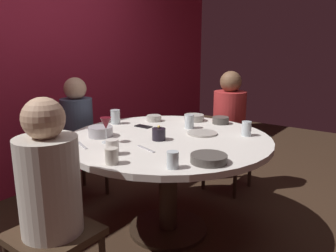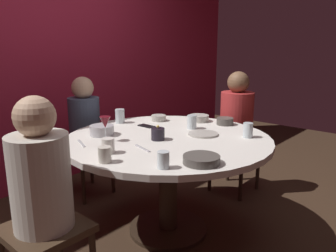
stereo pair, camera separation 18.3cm
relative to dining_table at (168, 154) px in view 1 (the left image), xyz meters
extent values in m
plane|color=#382619|center=(0.00, 0.00, -0.62)|extent=(8.00, 8.00, 0.00)
cube|color=maroon|center=(0.00, 1.59, 0.68)|extent=(6.00, 0.10, 2.60)
cylinder|color=silver|center=(0.00, 0.00, 0.11)|extent=(1.49, 1.49, 0.04)
cylinder|color=#332319|center=(0.00, 0.00, -0.26)|extent=(0.14, 0.14, 0.72)
cylinder|color=#2D2116|center=(0.00, 0.00, -0.61)|extent=(0.60, 0.60, 0.03)
cube|color=#3F2D1E|center=(-0.99, 0.00, -0.17)|extent=(0.40, 0.40, 0.04)
cylinder|color=beige|center=(-0.99, 0.00, 0.10)|extent=(0.31, 0.31, 0.50)
sphere|color=tan|center=(-0.99, 0.00, 0.44)|extent=(0.21, 0.21, 0.21)
cylinder|color=#332319|center=(-0.82, 0.17, -0.41)|extent=(0.04, 0.04, 0.43)
cube|color=#3F2D1E|center=(0.00, 1.03, -0.17)|extent=(0.40, 0.40, 0.04)
cylinder|color=#475670|center=(0.00, 1.03, 0.08)|extent=(0.29, 0.29, 0.47)
sphere|color=tan|center=(0.00, 1.03, 0.41)|extent=(0.20, 0.20, 0.20)
cylinder|color=#332319|center=(-0.17, 1.20, -0.41)|extent=(0.04, 0.04, 0.43)
cylinder|color=#332319|center=(-0.17, 0.86, -0.41)|extent=(0.04, 0.04, 0.43)
cylinder|color=#332319|center=(0.17, 1.20, -0.41)|extent=(0.04, 0.04, 0.43)
cylinder|color=#332319|center=(0.17, 0.86, -0.41)|extent=(0.04, 0.04, 0.43)
cube|color=#3F2D1E|center=(0.99, 0.00, -0.17)|extent=(0.40, 0.40, 0.04)
cylinder|color=#B22D2D|center=(0.99, 0.00, 0.10)|extent=(0.31, 0.31, 0.51)
sphere|color=brown|center=(0.99, 0.00, 0.45)|extent=(0.20, 0.20, 0.20)
cylinder|color=#332319|center=(1.16, 0.17, -0.41)|extent=(0.04, 0.04, 0.43)
cylinder|color=#332319|center=(0.82, 0.17, -0.41)|extent=(0.04, 0.04, 0.43)
cylinder|color=#332319|center=(1.16, -0.17, -0.41)|extent=(0.04, 0.04, 0.43)
cylinder|color=#332319|center=(0.82, -0.17, -0.41)|extent=(0.04, 0.04, 0.43)
cylinder|color=black|center=(-0.11, 0.00, 0.18)|extent=(0.10, 0.10, 0.08)
sphere|color=#F9D159|center=(-0.11, 0.00, 0.23)|extent=(0.02, 0.02, 0.02)
cylinder|color=silver|center=(-0.37, 0.25, 0.14)|extent=(0.06, 0.06, 0.01)
cylinder|color=silver|center=(-0.37, 0.25, 0.19)|extent=(0.01, 0.01, 0.09)
cone|color=maroon|center=(-0.37, 0.25, 0.27)|extent=(0.08, 0.08, 0.08)
cylinder|color=#B2ADA3|center=(0.21, -0.16, 0.14)|extent=(0.22, 0.22, 0.01)
cube|color=black|center=(0.12, 0.34, 0.14)|extent=(0.07, 0.14, 0.01)
cylinder|color=#B7B7BC|center=(-0.29, 0.40, 0.17)|extent=(0.18, 0.18, 0.07)
cylinder|color=#4C4742|center=(0.60, -0.11, 0.16)|extent=(0.14, 0.14, 0.06)
cylinder|color=#B2ADA3|center=(0.34, 0.41, 0.16)|extent=(0.13, 0.13, 0.05)
cylinder|color=#B2ADA3|center=(0.56, 0.13, 0.16)|extent=(0.17, 0.17, 0.06)
cylinder|color=#4C4742|center=(-0.30, -0.51, 0.16)|extent=(0.21, 0.21, 0.05)
cylinder|color=silver|center=(-0.53, 0.03, 0.18)|extent=(0.08, 0.08, 0.09)
cylinder|color=silver|center=(-0.50, -0.40, 0.18)|extent=(0.07, 0.07, 0.09)
cylinder|color=silver|center=(0.31, 0.02, 0.19)|extent=(0.07, 0.07, 0.11)
cylinder|color=silver|center=(0.07, 0.60, 0.19)|extent=(0.08, 0.08, 0.12)
cylinder|color=beige|center=(-0.65, -0.09, 0.18)|extent=(0.07, 0.07, 0.09)
cylinder|color=silver|center=(0.36, -0.45, 0.19)|extent=(0.07, 0.07, 0.11)
cube|color=#B7B7BC|center=(-0.33, -0.07, 0.14)|extent=(0.06, 0.18, 0.01)
cube|color=#B7B7BC|center=(-0.52, 0.32, 0.14)|extent=(0.08, 0.17, 0.01)
camera|label=1|loc=(-1.87, -1.39, 0.78)|focal=35.55mm
camera|label=2|loc=(-1.76, -1.53, 0.78)|focal=35.55mm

